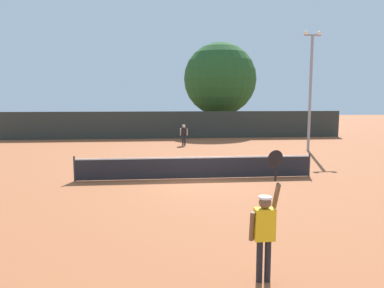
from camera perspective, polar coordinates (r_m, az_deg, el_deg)
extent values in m
plane|color=#9E5633|center=(15.92, 0.55, -5.46)|extent=(120.00, 120.00, 0.00)
cube|color=#232328|center=(15.83, 0.55, -3.78)|extent=(10.27, 0.03, 0.91)
cube|color=white|center=(15.75, 0.55, -2.15)|extent=(10.27, 0.04, 0.06)
cylinder|color=#333338|center=(16.11, -17.97, -3.72)|extent=(0.08, 0.08, 1.07)
cylinder|color=#333338|center=(17.13, 17.91, -3.08)|extent=(0.08, 0.08, 1.07)
cube|color=#2D332D|center=(32.04, -2.59, 3.02)|extent=(30.03, 0.12, 2.37)
cube|color=yellow|center=(7.08, 11.30, -12.24)|extent=(0.38, 0.22, 0.61)
sphere|color=brown|center=(6.96, 11.39, -9.01)|extent=(0.23, 0.23, 0.23)
cylinder|color=white|center=(6.93, 11.41, -8.22)|extent=(0.24, 0.24, 0.04)
cylinder|color=black|center=(7.33, 10.53, -17.59)|extent=(0.12, 0.12, 0.82)
cylinder|color=black|center=(7.37, 11.79, -17.46)|extent=(0.12, 0.12, 0.82)
cylinder|color=brown|center=(7.03, 9.38, -12.62)|extent=(0.09, 0.17, 0.58)
cylinder|color=brown|center=(7.08, 13.08, -7.94)|extent=(0.09, 0.32, 0.56)
cylinder|color=black|center=(7.05, 13.01, -4.69)|extent=(0.04, 0.11, 0.28)
ellipsoid|color=black|center=(7.05, 12.93, -2.28)|extent=(0.30, 0.13, 0.36)
cube|color=black|center=(27.11, -1.29, 1.97)|extent=(0.38, 0.22, 0.56)
sphere|color=beige|center=(27.08, -1.29, 2.78)|extent=(0.21, 0.21, 0.21)
cylinder|color=white|center=(27.07, -1.29, 2.97)|extent=(0.23, 0.23, 0.04)
cylinder|color=black|center=(27.17, -1.45, 0.58)|extent=(0.12, 0.12, 0.76)
cylinder|color=black|center=(27.18, -1.12, 0.59)|extent=(0.12, 0.12, 0.76)
cylinder|color=beige|center=(27.10, -1.80, 1.91)|extent=(0.09, 0.17, 0.54)
cylinder|color=beige|center=(27.13, -0.78, 1.92)|extent=(0.09, 0.15, 0.54)
sphere|color=#CCE033|center=(19.30, 6.73, -3.18)|extent=(0.07, 0.07, 0.07)
cylinder|color=gray|center=(25.31, 18.05, 7.40)|extent=(0.18, 0.18, 7.50)
cube|color=gray|center=(25.64, 18.39, 15.91)|extent=(1.10, 0.10, 0.10)
sphere|color=#F2EDCC|center=(25.49, 17.44, 16.30)|extent=(0.28, 0.28, 0.28)
sphere|color=#F2EDCC|center=(25.84, 19.35, 16.09)|extent=(0.28, 0.28, 0.28)
cylinder|color=brown|center=(37.85, 4.35, 3.88)|extent=(0.56, 0.56, 2.71)
sphere|color=#235123|center=(37.85, 4.41, 10.12)|extent=(7.39, 7.39, 7.39)
cube|color=black|center=(38.54, -0.19, 2.83)|extent=(2.26, 4.35, 0.90)
cube|color=#2D333D|center=(38.19, -0.15, 3.95)|extent=(1.88, 2.34, 0.64)
cylinder|color=black|center=(39.88, -1.60, 2.54)|extent=(0.22, 0.60, 0.60)
cylinder|color=black|center=(40.04, 0.83, 2.56)|extent=(0.22, 0.60, 0.60)
cylinder|color=black|center=(37.10, -1.29, 2.20)|extent=(0.22, 0.60, 0.60)
cylinder|color=black|center=(37.26, 1.31, 2.22)|extent=(0.22, 0.60, 0.60)
cube|color=black|center=(39.98, 6.58, 2.94)|extent=(2.41, 4.41, 0.90)
cube|color=#2D333D|center=(39.64, 6.69, 4.02)|extent=(1.96, 2.40, 0.64)
cylinder|color=black|center=(41.21, 5.01, 2.66)|extent=(0.22, 0.60, 0.60)
cylinder|color=black|center=(41.55, 7.32, 2.67)|extent=(0.22, 0.60, 0.60)
cylinder|color=black|center=(38.47, 5.77, 2.34)|extent=(0.22, 0.60, 0.60)
cylinder|color=black|center=(38.84, 8.24, 2.35)|extent=(0.22, 0.60, 0.60)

